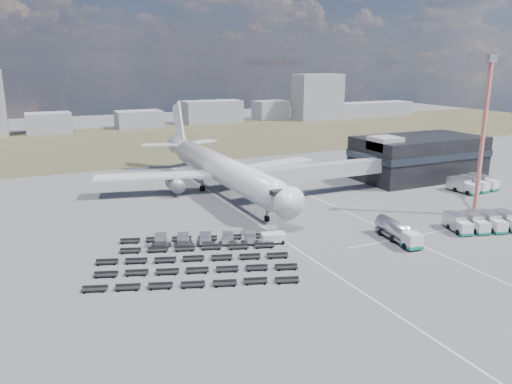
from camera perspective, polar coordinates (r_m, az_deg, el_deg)
name	(u,v)px	position (r m, az deg, el deg)	size (l,w,h in m)	color
ground	(292,237)	(80.29, 4.14, -5.14)	(420.00, 420.00, 0.00)	#565659
grass_strip	(140,141)	(181.66, -13.16, 5.65)	(420.00, 90.00, 0.01)	#48432B
lane_markings	(333,223)	(87.61, 8.77, -3.57)	(47.12, 110.00, 0.01)	silver
terminal	(418,157)	(125.57, 18.02, 3.87)	(30.40, 16.40, 11.00)	black
jet_bridge	(311,172)	(103.64, 6.34, 2.24)	(30.30, 3.80, 7.05)	#939399
airliner	(218,167)	(107.19, -4.31, 2.83)	(51.59, 64.53, 17.62)	silver
skyline	(45,113)	(213.97, -22.96, 8.36)	(299.26, 22.75, 24.54)	gray
fuel_tanker	(398,232)	(80.77, 15.94, -4.40)	(3.50, 9.86, 3.12)	silver
pushback_tug	(273,238)	(77.25, 1.98, -5.29)	(3.62, 2.03, 1.59)	silver
catering_truck	(264,185)	(106.68, 0.90, 0.80)	(4.07, 7.37, 3.20)	silver
service_trucks_near	(483,222)	(91.19, 24.51, -3.14)	(12.52, 9.13, 2.49)	silver
service_trucks_far	(473,184)	(118.22, 23.55, 0.87)	(9.62, 7.61, 2.75)	silver
uld_row	(206,239)	(76.50, -5.79, -5.35)	(15.74, 7.54, 1.78)	black
baggage_dollies	(194,259)	(71.05, -7.14, -7.60)	(30.36, 25.67, 0.71)	black
floodlight_mast	(483,138)	(96.65, 24.50, 5.66)	(2.71, 2.19, 28.40)	red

